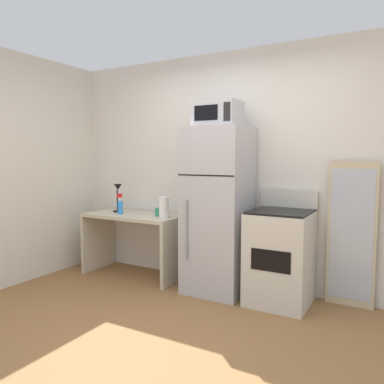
# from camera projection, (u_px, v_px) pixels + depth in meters

# --- Properties ---
(ground_plane) EXTENTS (12.00, 12.00, 0.00)m
(ground_plane) POSITION_uv_depth(u_px,v_px,m) (152.00, 346.00, 2.87)
(ground_plane) COLOR olive
(wall_back_white) EXTENTS (5.00, 0.10, 2.60)m
(wall_back_white) POSITION_uv_depth(u_px,v_px,m) (239.00, 169.00, 4.22)
(wall_back_white) COLOR silver
(wall_back_white) RESTS_ON ground
(desk) EXTENTS (1.22, 0.58, 0.75)m
(desk) POSITION_uv_depth(u_px,v_px,m) (134.00, 232.00, 4.57)
(desk) COLOR beige
(desk) RESTS_ON ground
(desk_lamp) EXTENTS (0.14, 0.12, 0.35)m
(desk_lamp) POSITION_uv_depth(u_px,v_px,m) (118.00, 193.00, 4.69)
(desk_lamp) COLOR black
(desk_lamp) RESTS_ON desk
(paper_towel_roll) EXTENTS (0.11, 0.11, 0.24)m
(paper_towel_roll) POSITION_uv_depth(u_px,v_px,m) (164.00, 207.00, 4.25)
(paper_towel_roll) COLOR white
(paper_towel_roll) RESTS_ON desk
(spray_bottle) EXTENTS (0.06, 0.06, 0.25)m
(spray_bottle) POSITION_uv_depth(u_px,v_px,m) (120.00, 206.00, 4.54)
(spray_bottle) COLOR #2D8CEA
(spray_bottle) RESTS_ON desk
(coffee_mug) EXTENTS (0.08, 0.08, 0.09)m
(coffee_mug) POSITION_uv_depth(u_px,v_px,m) (158.00, 212.00, 4.39)
(coffee_mug) COLOR #338C66
(coffee_mug) RESTS_ON desk
(refrigerator) EXTENTS (0.63, 0.62, 1.75)m
(refrigerator) POSITION_uv_depth(u_px,v_px,m) (218.00, 210.00, 3.98)
(refrigerator) COLOR #B7B7BC
(refrigerator) RESTS_ON ground
(microwave) EXTENTS (0.46, 0.35, 0.26)m
(microwave) POSITION_uv_depth(u_px,v_px,m) (218.00, 114.00, 3.87)
(microwave) COLOR #B7B7BC
(microwave) RESTS_ON refrigerator
(oven_range) EXTENTS (0.58, 0.61, 1.10)m
(oven_range) POSITION_uv_depth(u_px,v_px,m) (280.00, 256.00, 3.69)
(oven_range) COLOR beige
(oven_range) RESTS_ON ground
(leaning_mirror) EXTENTS (0.44, 0.03, 1.40)m
(leaning_mirror) POSITION_uv_depth(u_px,v_px,m) (351.00, 235.00, 3.59)
(leaning_mirror) COLOR #C6B793
(leaning_mirror) RESTS_ON ground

